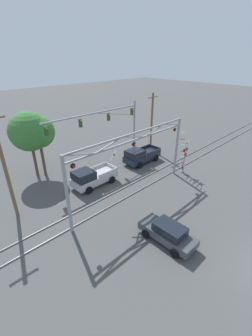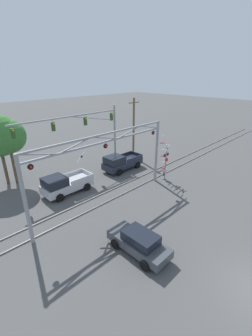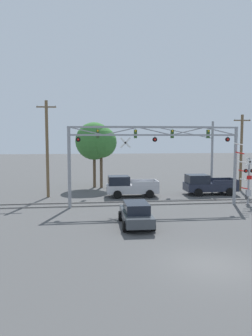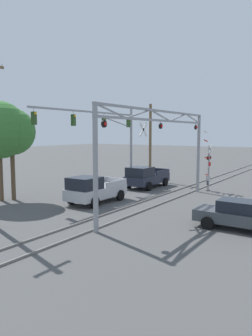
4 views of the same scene
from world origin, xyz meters
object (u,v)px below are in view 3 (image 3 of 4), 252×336
at_px(pickup_truck_lead, 129,186).
at_px(utility_pole_left, 47,148).
at_px(crossing_gantry, 155,151).
at_px(pickup_truck_following, 207,185).
at_px(utility_pole_right, 241,152).
at_px(background_tree_far_left_verge, 101,142).
at_px(background_tree_beyond_span, 94,141).
at_px(traffic_signal_span, 180,141).
at_px(crossing_signal_mast, 248,182).
at_px(sedan_waiting, 136,214).

distance_m(pickup_truck_lead, utility_pole_left, 8.52).
bearing_deg(crossing_gantry, pickup_truck_following, 37.15).
xyz_separation_m(crossing_gantry, pickup_truck_following, (6.31, 4.78, -3.53)).
bearing_deg(utility_pole_right, background_tree_far_left_verge, 166.66).
bearing_deg(background_tree_far_left_verge, background_tree_beyond_span, 150.59).
relative_size(traffic_signal_span, utility_pole_left, 1.41).
xyz_separation_m(utility_pole_right, background_tree_beyond_span, (-15.46, 3.91, 1.07)).
bearing_deg(crossing_signal_mast, pickup_truck_lead, 151.26).
xyz_separation_m(pickup_truck_following, background_tree_beyond_span, (-11.04, 5.97, 4.24)).
distance_m(pickup_truck_following, utility_pole_right, 5.82).
bearing_deg(background_tree_beyond_span, pickup_truck_lead, -63.04).
height_order(utility_pole_left, utility_pole_right, utility_pole_left).
relative_size(sedan_waiting, background_tree_beyond_span, 0.59).
bearing_deg(utility_pole_left, sedan_waiting, -57.98).
bearing_deg(crossing_signal_mast, traffic_signal_span, 114.43).
distance_m(crossing_gantry, background_tree_beyond_span, 11.77).
height_order(traffic_signal_span, utility_pole_right, utility_pole_right).
bearing_deg(background_tree_far_left_verge, traffic_signal_span, -20.36).
bearing_deg(pickup_truck_lead, utility_pole_left, 175.89).
xyz_separation_m(utility_pole_right, background_tree_far_left_verge, (-14.70, 3.49, 0.93)).
distance_m(pickup_truck_lead, background_tree_far_left_verge, 7.52).
relative_size(crossing_gantry, utility_pole_left, 1.55).
height_order(crossing_gantry, background_tree_far_left_verge, background_tree_far_left_verge).
xyz_separation_m(crossing_gantry, utility_pole_left, (-9.21, 5.06, 0.17)).
bearing_deg(sedan_waiting, background_tree_beyond_span, 98.06).
bearing_deg(utility_pole_right, traffic_signal_span, 175.95).
distance_m(traffic_signal_span, background_tree_far_left_verge, 8.69).
relative_size(crossing_gantry, traffic_signal_span, 1.10).
bearing_deg(sedan_waiting, crossing_signal_mast, 27.51).
height_order(pickup_truck_following, background_tree_far_left_verge, background_tree_far_left_verge).
relative_size(traffic_signal_span, background_tree_far_left_verge, 1.86).
height_order(crossing_signal_mast, traffic_signal_span, traffic_signal_span).
xyz_separation_m(pickup_truck_following, sedan_waiting, (-8.68, -10.66, -0.19)).
bearing_deg(traffic_signal_span, pickup_truck_following, -49.75).
bearing_deg(pickup_truck_following, pickup_truck_lead, -178.00).
height_order(crossing_gantry, utility_pole_right, utility_pole_right).
xyz_separation_m(crossing_signal_mast, utility_pole_right, (2.97, 7.44, 2.18)).
height_order(crossing_signal_mast, pickup_truck_lead, crossing_signal_mast).
bearing_deg(traffic_signal_span, crossing_signal_mast, -65.57).
distance_m(crossing_signal_mast, pickup_truck_following, 5.67).
relative_size(pickup_truck_lead, utility_pole_left, 0.54).
distance_m(crossing_gantry, pickup_truck_following, 8.67).
xyz_separation_m(sedan_waiting, utility_pole_left, (-6.84, 10.94, 3.89)).
bearing_deg(traffic_signal_span, utility_pole_right, -4.05).
bearing_deg(crossing_signal_mast, sedan_waiting, -152.49).
bearing_deg(background_tree_far_left_verge, pickup_truck_following, -28.34).
relative_size(traffic_signal_span, utility_pole_right, 1.59).
bearing_deg(pickup_truck_lead, crossing_signal_mast, -28.74).
bearing_deg(utility_pole_right, utility_pole_left, -174.90).
relative_size(crossing_signal_mast, traffic_signal_span, 0.41).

